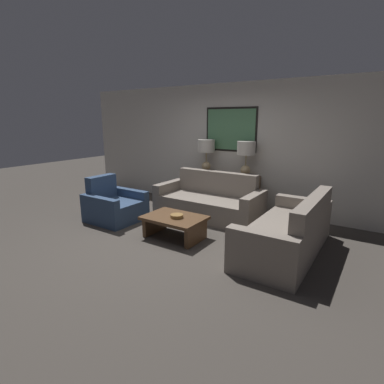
% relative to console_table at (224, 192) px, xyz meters
% --- Properties ---
extents(ground_plane, '(20.00, 20.00, 0.00)m').
position_rel_console_table_xyz_m(ground_plane, '(0.00, -2.05, -0.39)').
color(ground_plane, '#3D3833').
extents(back_wall, '(8.08, 0.12, 2.65)m').
position_rel_console_table_xyz_m(back_wall, '(0.00, 0.28, 0.94)').
color(back_wall, beige).
rests_on(back_wall, ground_plane).
extents(console_table, '(1.46, 0.40, 0.78)m').
position_rel_console_table_xyz_m(console_table, '(0.00, 0.00, 0.00)').
color(console_table, brown).
rests_on(console_table, ground_plane).
extents(table_lamp_left, '(0.37, 0.37, 0.71)m').
position_rel_console_table_xyz_m(table_lamp_left, '(-0.47, 0.00, 0.87)').
color(table_lamp_left, tan).
rests_on(table_lamp_left, console_table).
extents(table_lamp_right, '(0.37, 0.37, 0.71)m').
position_rel_console_table_xyz_m(table_lamp_right, '(0.47, 0.00, 0.87)').
color(table_lamp_right, tan).
rests_on(table_lamp_right, console_table).
extents(couch_by_back_wall, '(2.10, 0.89, 0.88)m').
position_rel_console_table_xyz_m(couch_by_back_wall, '(0.00, -0.65, -0.10)').
color(couch_by_back_wall, slate).
rests_on(couch_by_back_wall, ground_plane).
extents(couch_by_side, '(0.89, 2.10, 0.88)m').
position_rel_console_table_xyz_m(couch_by_side, '(1.80, -1.44, -0.10)').
color(couch_by_side, slate).
rests_on(couch_by_side, ground_plane).
extents(coffee_table, '(0.98, 0.70, 0.36)m').
position_rel_console_table_xyz_m(coffee_table, '(0.07, -1.89, -0.13)').
color(coffee_table, '#4C331E').
rests_on(coffee_table, ground_plane).
extents(decorative_bowl, '(0.21, 0.21, 0.05)m').
position_rel_console_table_xyz_m(decorative_bowl, '(0.14, -1.92, 0.00)').
color(decorative_bowl, olive).
rests_on(decorative_bowl, coffee_table).
extents(armchair_near_back_wall, '(0.92, 0.90, 0.84)m').
position_rel_console_table_xyz_m(armchair_near_back_wall, '(-1.45, -1.81, -0.12)').
color(armchair_near_back_wall, navy).
rests_on(armchair_near_back_wall, ground_plane).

